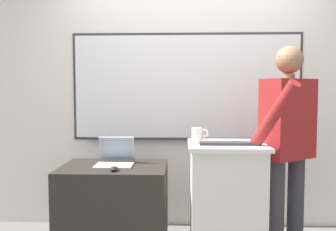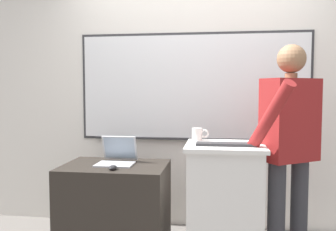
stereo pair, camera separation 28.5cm
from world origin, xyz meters
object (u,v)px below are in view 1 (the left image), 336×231
side_desk (114,210)px  coffee_mug (198,134)px  computer_mouse_by_laptop (114,169)px  lectern_podium (226,205)px  laptop (116,156)px  person_presenter (288,138)px  wireless_keyboard (228,143)px

side_desk → coffee_mug: bearing=3.5°
coffee_mug → computer_mouse_by_laptop: bearing=-160.6°
lectern_podium → laptop: laptop is taller
side_desk → laptop: size_ratio=2.73×
computer_mouse_by_laptop → coffee_mug: 0.73m
side_desk → laptop: 0.44m
computer_mouse_by_laptop → coffee_mug: size_ratio=0.73×
lectern_podium → side_desk: (-0.89, 0.15, -0.11)m
lectern_podium → side_desk: bearing=170.2°
lectern_podium → computer_mouse_by_laptop: size_ratio=9.53×
person_presenter → computer_mouse_by_laptop: person_presenter is taller
lectern_podium → wireless_keyboard: (0.00, -0.07, 0.48)m
lectern_podium → coffee_mug: size_ratio=6.95×
side_desk → coffee_mug: coffee_mug is taller
lectern_podium → computer_mouse_by_laptop: bearing=-178.0°
person_presenter → laptop: (-1.37, 0.13, -0.18)m
lectern_podium → laptop: size_ratio=3.05×
coffee_mug → side_desk: bearing=-176.5°
laptop → computer_mouse_by_laptop: bearing=-82.5°
coffee_mug → wireless_keyboard: bearing=-50.8°
computer_mouse_by_laptop → laptop: bearing=97.5°
person_presenter → coffee_mug: size_ratio=12.36×
computer_mouse_by_laptop → side_desk: bearing=101.3°
computer_mouse_by_laptop → person_presenter: bearing=5.2°
person_presenter → laptop: 1.39m
laptop → computer_mouse_by_laptop: laptop is taller
lectern_podium → computer_mouse_by_laptop: 0.90m
laptop → coffee_mug: coffee_mug is taller
side_desk → person_presenter: bearing=-2.6°
side_desk → computer_mouse_by_laptop: computer_mouse_by_laptop is taller
laptop → wireless_keyboard: bearing=-17.9°
side_desk → laptop: (0.00, 0.07, 0.44)m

